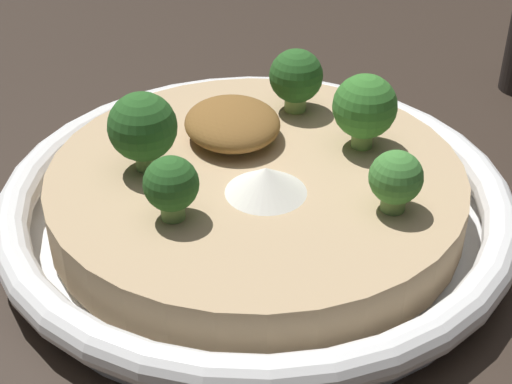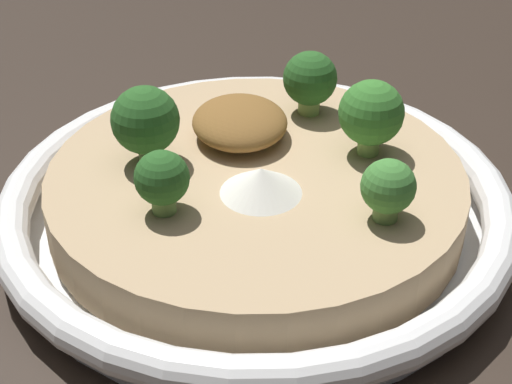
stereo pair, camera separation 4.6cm
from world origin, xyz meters
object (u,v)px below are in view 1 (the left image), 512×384
(risotto_bowl, at_px, (256,200))
(broccoli_back_left, at_px, (365,108))
(broccoli_left, at_px, (296,78))
(broccoli_back_right, at_px, (396,179))
(broccoli_front, at_px, (171,186))
(broccoli_front_left, at_px, (143,128))

(risotto_bowl, height_order, broccoli_back_left, broccoli_back_left)
(broccoli_left, distance_m, broccoli_back_right, 0.12)
(risotto_bowl, distance_m, broccoli_front, 0.08)
(risotto_bowl, xyz_separation_m, broccoli_back_right, (0.05, 0.06, 0.04))
(broccoli_left, xyz_separation_m, broccoli_back_left, (0.05, 0.03, 0.00))
(risotto_bowl, height_order, broccoli_left, broccoli_left)
(broccoli_front_left, xyz_separation_m, broccoli_back_left, (0.01, 0.13, -0.00))
(broccoli_front_left, height_order, broccoli_back_right, broccoli_front_left)
(broccoli_back_left, height_order, broccoli_front, broccoli_back_left)
(broccoli_left, bearing_deg, broccoli_front_left, -64.65)
(risotto_bowl, distance_m, broccoli_back_left, 0.08)
(risotto_bowl, relative_size, broccoli_back_left, 6.56)
(broccoli_left, distance_m, broccoli_front, 0.14)
(risotto_bowl, bearing_deg, broccoli_front_left, -105.37)
(broccoli_left, distance_m, broccoli_front_left, 0.11)
(broccoli_back_left, distance_m, broccoli_front, 0.13)
(risotto_bowl, relative_size, broccoli_front, 8.45)
(broccoli_back_left, distance_m, broccoli_back_right, 0.07)
(broccoli_front, height_order, broccoli_back_right, broccoli_front)
(broccoli_back_left, bearing_deg, broccoli_back_right, -5.85)
(broccoli_back_left, xyz_separation_m, broccoli_front, (0.05, -0.12, -0.01))
(broccoli_left, height_order, broccoli_back_left, broccoli_back_left)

